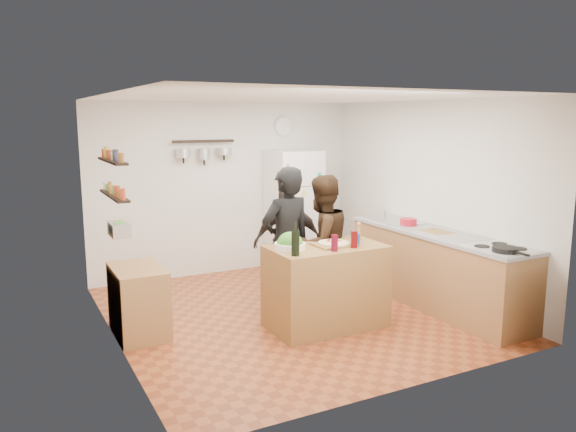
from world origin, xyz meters
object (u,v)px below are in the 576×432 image
pepper_mill (359,233)px  wall_clock (283,126)px  person_center (321,244)px  prep_island (326,286)px  person_left (286,243)px  salad_bowl (290,246)px  wine_bottle (295,243)px  salt_canister (356,239)px  person_back (288,242)px  counter_run (436,270)px  side_table (138,301)px  red_bowl (408,222)px  skillet (505,249)px  fridge (293,210)px

pepper_mill → wall_clock: wall_clock is taller
pepper_mill → person_center: size_ratio=0.10×
prep_island → person_left: 0.68m
salad_bowl → wine_bottle: 0.30m
salad_bowl → salt_canister: 0.74m
person_back → counter_run: (1.50, -1.03, -0.30)m
wine_bottle → person_center: size_ratio=0.15×
salad_bowl → wall_clock: wall_clock is taller
salad_bowl → person_back: (0.48, 0.97, -0.20)m
prep_island → person_left: bearing=116.8°
prep_island → wine_bottle: 0.80m
person_back → side_table: (-1.94, -0.30, -0.38)m
side_table → red_bowl: bearing=-4.2°
person_center → counter_run: bearing=149.3°
pepper_mill → counter_run: 1.24m
person_left → wall_clock: wall_clock is taller
person_left → skillet: person_left is taller
wine_bottle → wall_clock: bearing=65.2°
counter_run → fridge: fridge is taller
wine_bottle → salt_canister: wine_bottle is taller
wine_bottle → pepper_mill: bearing=15.9°
salad_bowl → pepper_mill: size_ratio=1.94×
person_back → fridge: size_ratio=0.83×
pepper_mill → salt_canister: size_ratio=1.31×
prep_island → counter_run: bearing=-0.4°
person_center → side_table: person_center is taller
pepper_mill → counter_run: bearing=-3.1°
fridge → salad_bowl: bearing=-118.8°
wine_bottle → person_back: bearing=65.8°
pepper_mill → red_bowl: bearing=22.0°
salt_canister → skillet: (1.16, -1.00, -0.03)m
person_center → wall_clock: wall_clock is taller
prep_island → person_center: 0.61m
person_center → wall_clock: 2.62m
person_center → skillet: (1.26, -1.56, 0.13)m
fridge → prep_island: bearing=-109.5°
fridge → wall_clock: wall_clock is taller
person_left → salad_bowl: bearing=61.0°
side_table → counter_run: bearing=-12.1°
fridge → wall_clock: 1.29m
salt_canister → wall_clock: wall_clock is taller
wall_clock → skillet: bearing=-80.1°
person_back → wall_clock: (0.75, 1.60, 1.40)m
red_bowl → person_left: bearing=-180.0°
skillet → wall_clock: bearing=99.9°
person_back → skillet: person_back is taller
person_center → person_back: 0.60m
salt_canister → counter_run: salt_canister is taller
wine_bottle → red_bowl: 2.13m
person_left → fridge: fridge is taller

